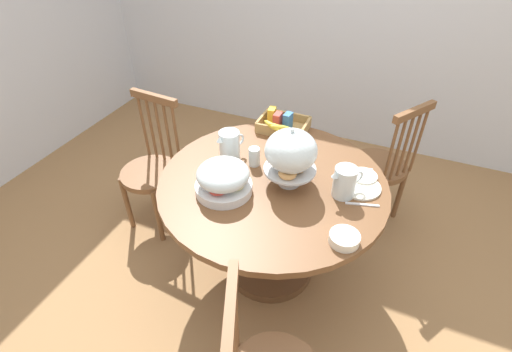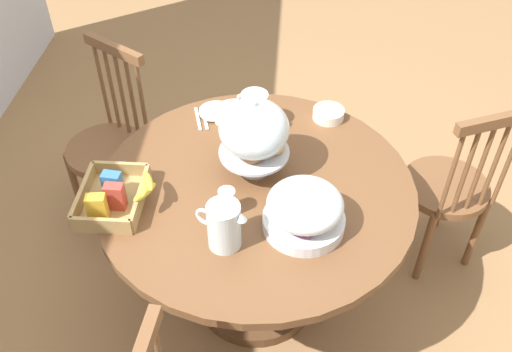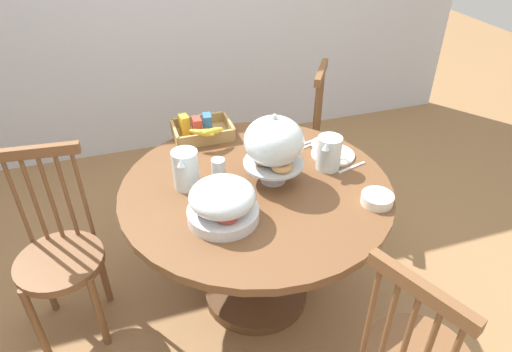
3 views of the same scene
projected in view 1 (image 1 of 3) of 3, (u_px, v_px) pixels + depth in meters
The scene contains 16 objects.
ground_plane at pixel (270, 268), 2.53m from camera, with size 10.00×10.00×0.00m, color #997047.
dining_table at pixel (272, 207), 2.21m from camera, with size 1.26×1.26×0.74m.
windsor_chair_near_window at pixel (153, 171), 2.63m from camera, with size 0.40×0.40×0.97m.
windsor_chair_facing_door at pixel (381, 168), 2.66m from camera, with size 0.46×0.46×0.97m.
pastry_stand_with_dome at pixel (291, 153), 1.95m from camera, with size 0.28×0.28×0.34m.
fruit_platter_covered at pixel (223, 179), 1.96m from camera, with size 0.30×0.30×0.18m.
orange_juice_pitcher at pixel (230, 147), 2.20m from camera, with size 0.12×0.19×0.18m.
milk_pitcher at pixel (345, 183), 1.95m from camera, with size 0.15×0.16×0.17m.
cereal_basket at pixel (281, 124), 2.48m from camera, with size 0.32×0.30×0.12m.
china_plate_large at pixel (360, 187), 2.04m from camera, with size 0.22×0.22×0.01m, color white.
china_plate_small at pixel (364, 176), 2.09m from camera, with size 0.15×0.15×0.01m, color white.
cereal_bowl at pixel (344, 238), 1.72m from camera, with size 0.14×0.14×0.04m, color white.
drinking_glass at pixel (254, 157), 2.17m from camera, with size 0.06×0.06×0.11m, color silver.
table_knife at pixel (358, 172), 2.15m from camera, with size 0.17×0.01×0.01m, color silver.
dinner_fork at pixel (358, 168), 2.17m from camera, with size 0.17×0.01×0.01m, color silver.
soup_spoon at pixel (362, 205), 1.93m from camera, with size 0.17×0.01×0.01m, color silver.
Camera 1 is at (0.55, -1.53, 2.04)m, focal length 26.73 mm.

